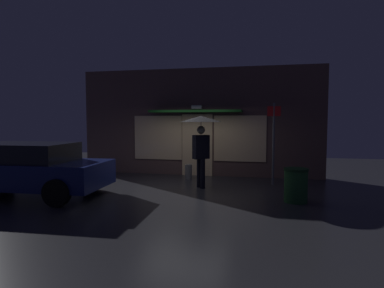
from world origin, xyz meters
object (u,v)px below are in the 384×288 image
object	(u,v)px
parked_car	(25,168)
person_with_umbrella	(201,131)
sidewalk_bollard	(189,172)
trash_bin	(296,185)
street_sign_post	(274,139)

from	to	relation	value
parked_car	person_with_umbrella	bearing A→B (deg)	21.74
person_with_umbrella	sidewalk_bollard	size ratio (longest dim) A/B	4.25
trash_bin	person_with_umbrella	bearing A→B (deg)	155.56
street_sign_post	sidewalk_bollard	bearing A→B (deg)	173.37
street_sign_post	sidewalk_bollard	size ratio (longest dim) A/B	5.05
sidewalk_bollard	person_with_umbrella	bearing A→B (deg)	-62.55
person_with_umbrella	street_sign_post	size ratio (longest dim) A/B	0.84
street_sign_post	sidewalk_bollard	xyz separation A→B (m)	(-2.75, 0.32, -1.17)
sidewalk_bollard	trash_bin	bearing A→B (deg)	-37.24
person_with_umbrella	sidewalk_bollard	world-z (taller)	person_with_umbrella
person_with_umbrella	street_sign_post	distance (m)	2.31
sidewalk_bollard	trash_bin	distance (m)	4.07
parked_car	trash_bin	bearing A→B (deg)	3.97
parked_car	sidewalk_bollard	size ratio (longest dim) A/B	8.75
parked_car	sidewalk_bollard	distance (m)	4.92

